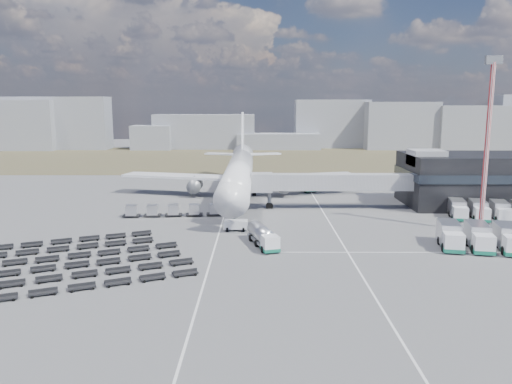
{
  "coord_description": "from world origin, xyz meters",
  "views": [
    {
      "loc": [
        3.93,
        -72.27,
        19.55
      ],
      "look_at": [
        3.66,
        15.78,
        4.0
      ],
      "focal_mm": 35.0,
      "sensor_mm": 36.0,
      "label": 1
    }
  ],
  "objects": [
    {
      "name": "lane_markings",
      "position": [
        9.77,
        3.0,
        0.01
      ],
      "size": [
        47.12,
        110.0,
        0.01
      ],
      "color": "silver",
      "rests_on": "ground"
    },
    {
      "name": "pushback_tug",
      "position": [
        0.52,
        3.74,
        0.8
      ],
      "size": [
        3.74,
        2.21,
        1.61
      ],
      "primitive_type": "cube",
      "rotation": [
        0.0,
        0.0,
        -0.04
      ],
      "color": "white",
      "rests_on": "ground"
    },
    {
      "name": "baggage_dollies",
      "position": [
        -18.7,
        -12.76,
        0.34
      ],
      "size": [
        31.07,
        29.35,
        0.68
      ],
      "rotation": [
        0.0,
        0.0,
        0.41
      ],
      "color": "black",
      "rests_on": "ground"
    },
    {
      "name": "fuel_tanker",
      "position": [
        4.68,
        -4.95,
        1.41
      ],
      "size": [
        4.62,
        9.0,
        2.82
      ],
      "rotation": [
        0.0,
        0.0,
        0.29
      ],
      "color": "white",
      "rests_on": "ground"
    },
    {
      "name": "terminal",
      "position": [
        47.77,
        23.96,
        5.25
      ],
      "size": [
        30.4,
        16.4,
        11.0
      ],
      "color": "black",
      "rests_on": "ground"
    },
    {
      "name": "skyline",
      "position": [
        0.79,
        149.26,
        9.84
      ],
      "size": [
        303.2,
        25.78,
        23.71
      ],
      "color": "gray",
      "rests_on": "ground"
    },
    {
      "name": "service_trucks_far",
      "position": [
        43.8,
        11.38,
        1.54
      ],
      "size": [
        14.0,
        9.63,
        2.84
      ],
      "rotation": [
        0.0,
        0.0,
        -0.22
      ],
      "color": "white",
      "rests_on": "ground"
    },
    {
      "name": "jet_bridge",
      "position": [
        15.9,
        20.42,
        5.05
      ],
      "size": [
        30.3,
        3.8,
        7.05
      ],
      "color": "#939399",
      "rests_on": "ground"
    },
    {
      "name": "airliner",
      "position": [
        0.0,
        32.38,
        5.29
      ],
      "size": [
        51.59,
        64.53,
        17.62
      ],
      "color": "white",
      "rests_on": "ground"
    },
    {
      "name": "grass_strip",
      "position": [
        0.0,
        110.0,
        0.01
      ],
      "size": [
        420.0,
        90.0,
        0.01
      ],
      "primitive_type": "cube",
      "color": "#4D432E",
      "rests_on": "ground"
    },
    {
      "name": "ground",
      "position": [
        0.0,
        0.0,
        0.0
      ],
      "size": [
        420.0,
        420.0,
        0.0
      ],
      "primitive_type": "plane",
      "color": "#565659",
      "rests_on": "ground"
    },
    {
      "name": "catering_truck",
      "position": [
        14.65,
        40.29,
        1.58
      ],
      "size": [
        5.32,
        7.28,
        3.09
      ],
      "rotation": [
        0.0,
        0.0,
        0.43
      ],
      "color": "white",
      "rests_on": "ground"
    },
    {
      "name": "service_trucks_near",
      "position": [
        34.2,
        -6.25,
        1.68
      ],
      "size": [
        11.43,
        9.48,
        3.09
      ],
      "rotation": [
        0.0,
        0.0,
        -0.2
      ],
      "color": "white",
      "rests_on": "ground"
    },
    {
      "name": "uld_row",
      "position": [
        -10.9,
        13.54,
        1.15
      ],
      "size": [
        17.6,
        3.4,
        1.92
      ],
      "rotation": [
        0.0,
        0.0,
        0.09
      ],
      "color": "black",
      "rests_on": "ground"
    },
    {
      "name": "floodlight_mast",
      "position": [
        38.46,
        2.82,
        13.29
      ],
      "size": [
        2.48,
        2.05,
        26.52
      ],
      "rotation": [
        0.0,
        0.0,
        0.03
      ],
      "color": "#AA1B1D",
      "rests_on": "ground"
    }
  ]
}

